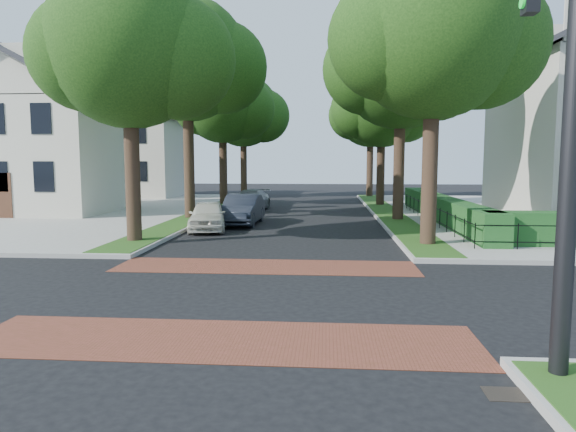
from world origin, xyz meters
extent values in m
plane|color=black|center=(0.00, 0.00, 0.00)|extent=(120.00, 120.00, 0.00)
cube|color=brown|center=(0.00, 3.20, 0.01)|extent=(9.00, 2.20, 0.01)
cube|color=brown|center=(0.00, -3.20, 0.01)|extent=(9.00, 2.20, 0.01)
cube|color=black|center=(4.30, -5.00, 0.01)|extent=(0.65, 0.45, 0.01)
cube|color=#254914|center=(5.40, 19.10, 0.16)|extent=(1.60, 29.80, 0.02)
cube|color=#254914|center=(-5.40, 19.10, 0.16)|extent=(1.60, 29.80, 0.02)
cylinder|color=black|center=(5.50, 7.00, 3.83)|extent=(0.56, 0.56, 7.35)
sphere|color=black|center=(5.50, 7.00, 7.71)|extent=(6.20, 6.20, 6.20)
sphere|color=black|center=(7.21, 7.30, 7.31)|extent=(4.65, 4.65, 4.65)
sphere|color=black|center=(3.95, 6.80, 7.41)|extent=(4.34, 4.34, 4.34)
sphere|color=black|center=(5.60, 8.55, 8.21)|extent=(4.03, 4.03, 4.03)
cylinder|color=black|center=(5.50, 15.00, 4.00)|extent=(0.56, 0.56, 7.70)
sphere|color=black|center=(5.50, 15.00, 8.07)|extent=(6.60, 6.60, 6.60)
sphere|color=black|center=(7.31, 15.30, 7.67)|extent=(4.95, 4.95, 4.95)
sphere|color=black|center=(3.85, 14.80, 7.77)|extent=(4.62, 4.62, 4.62)
sphere|color=black|center=(5.60, 16.65, 8.57)|extent=(4.29, 4.29, 4.29)
cylinder|color=black|center=(5.50, 24.00, 3.47)|extent=(0.56, 0.56, 6.65)
sphere|color=black|center=(5.50, 24.00, 6.99)|extent=(5.80, 5.80, 5.80)
sphere|color=black|center=(7.09, 24.30, 6.59)|extent=(4.35, 4.35, 4.35)
sphere|color=black|center=(4.05, 23.80, 6.69)|extent=(4.06, 4.06, 4.06)
sphere|color=black|center=(5.60, 25.45, 7.49)|extent=(3.77, 3.77, 3.77)
cylinder|color=black|center=(5.50, 33.00, 3.65)|extent=(0.56, 0.56, 7.00)
sphere|color=black|center=(5.50, 33.00, 7.35)|extent=(6.00, 6.00, 6.00)
sphere|color=black|center=(7.15, 33.30, 6.95)|extent=(4.50, 4.50, 4.50)
sphere|color=black|center=(4.00, 32.80, 7.05)|extent=(4.20, 4.20, 4.20)
sphere|color=black|center=(5.60, 34.50, 7.85)|extent=(3.90, 3.90, 3.90)
cylinder|color=black|center=(-5.50, 7.00, 3.65)|extent=(0.56, 0.56, 7.00)
sphere|color=black|center=(-5.50, 7.00, 7.35)|extent=(6.00, 6.00, 6.00)
sphere|color=black|center=(-3.85, 7.30, 6.95)|extent=(4.50, 4.50, 4.50)
sphere|color=black|center=(-7.00, 6.80, 7.05)|extent=(4.20, 4.20, 4.20)
sphere|color=black|center=(-5.40, 8.50, 7.85)|extent=(3.90, 3.90, 3.90)
cylinder|color=black|center=(-5.50, 15.00, 4.17)|extent=(0.56, 0.56, 8.05)
sphere|color=black|center=(-5.50, 15.00, 8.43)|extent=(6.40, 6.40, 6.40)
sphere|color=black|center=(-3.74, 15.30, 8.03)|extent=(4.80, 4.80, 4.80)
sphere|color=black|center=(-7.10, 14.80, 8.13)|extent=(4.48, 4.48, 4.48)
sphere|color=black|center=(-5.40, 16.60, 8.93)|extent=(4.16, 4.16, 4.16)
cylinder|color=black|center=(-5.50, 24.00, 3.58)|extent=(0.56, 0.56, 6.86)
sphere|color=black|center=(-5.50, 24.00, 7.21)|extent=(5.60, 5.60, 5.60)
sphere|color=black|center=(-3.96, 24.30, 6.81)|extent=(4.20, 4.20, 4.20)
sphere|color=black|center=(-6.90, 23.80, 6.91)|extent=(3.92, 3.92, 3.92)
sphere|color=black|center=(-5.40, 25.40, 7.71)|extent=(3.64, 3.64, 3.64)
cylinder|color=black|center=(-5.50, 33.00, 3.72)|extent=(0.56, 0.56, 7.14)
sphere|color=black|center=(-5.50, 33.00, 7.49)|extent=(6.20, 6.20, 6.20)
sphere|color=black|center=(-3.79, 33.30, 7.09)|extent=(4.65, 4.65, 4.65)
sphere|color=black|center=(-7.05, 32.80, 7.19)|extent=(4.34, 4.34, 4.34)
sphere|color=black|center=(-5.40, 34.55, 7.99)|extent=(4.03, 4.03, 4.03)
cube|color=#19481D|center=(7.70, 15.00, 0.75)|extent=(1.00, 18.00, 1.20)
cube|color=beige|center=(-15.50, 18.00, 3.40)|extent=(9.00, 8.00, 6.50)
cube|color=brown|center=(-12.80, 16.40, 8.47)|extent=(0.80, 0.80, 3.64)
cube|color=beige|center=(-15.50, 32.00, 3.40)|extent=(9.00, 8.00, 6.50)
cube|color=brown|center=(-12.80, 30.40, 8.47)|extent=(0.80, 0.80, 3.64)
cylinder|color=black|center=(5.10, -4.60, 4.15)|extent=(0.26, 0.26, 8.00)
cylinder|color=#0CB226|center=(4.97, -2.90, 5.73)|extent=(0.05, 0.18, 0.18)
imported|color=silver|center=(-3.60, 11.07, 0.68)|extent=(2.23, 4.21, 1.36)
imported|color=black|center=(-2.38, 13.36, 0.75)|extent=(1.71, 4.61, 1.51)
imported|color=gray|center=(-3.04, 20.38, 0.67)|extent=(2.38, 4.80, 1.34)
camera|label=1|loc=(1.80, -11.87, 3.15)|focal=32.00mm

